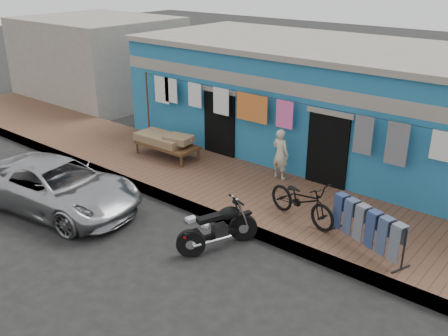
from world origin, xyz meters
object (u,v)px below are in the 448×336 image
(seated_person, at_px, (280,154))
(charpoy, at_px, (167,146))
(bicycle, at_px, (302,196))
(motorcycle, at_px, (218,226))
(jeans_rack, at_px, (367,228))
(car, at_px, (56,185))

(seated_person, distance_m, charpoy, 3.49)
(seated_person, distance_m, bicycle, 2.32)
(motorcycle, height_order, charpoy, motorcycle)
(seated_person, relative_size, motorcycle, 0.80)
(seated_person, xyz_separation_m, jeans_rack, (3.25, -1.83, -0.22))
(motorcycle, xyz_separation_m, charpoy, (-4.12, 2.61, 0.08))
(seated_person, bearing_deg, motorcycle, 107.21)
(jeans_rack, bearing_deg, motorcycle, -148.60)
(bicycle, height_order, charpoy, bicycle)
(seated_person, bearing_deg, jeans_rack, 155.70)
(seated_person, height_order, jeans_rack, seated_person)
(bicycle, distance_m, motorcycle, 2.00)
(bicycle, relative_size, jeans_rack, 0.95)
(jeans_rack, bearing_deg, charpoy, 170.91)
(seated_person, bearing_deg, car, 57.79)
(motorcycle, distance_m, charpoy, 4.87)
(motorcycle, relative_size, jeans_rack, 0.88)
(seated_person, relative_size, charpoy, 0.66)
(bicycle, distance_m, jeans_rack, 1.62)
(car, distance_m, seated_person, 5.58)
(car, bearing_deg, charpoy, -9.12)
(motorcycle, height_order, jeans_rack, jeans_rack)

